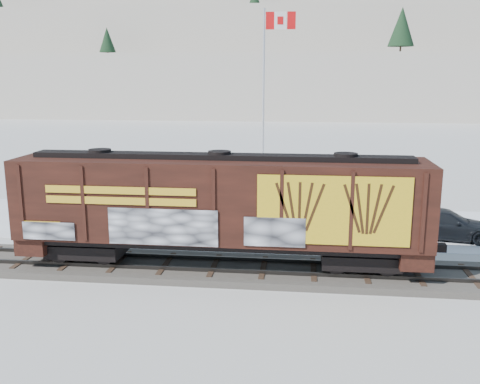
# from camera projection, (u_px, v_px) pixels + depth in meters

# --- Properties ---
(ground) EXTENTS (500.00, 500.00, 0.00)m
(ground) POSITION_uv_depth(u_px,v_px,m) (214.00, 272.00, 21.76)
(ground) COLOR white
(ground) RESTS_ON ground
(rail_track) EXTENTS (50.00, 3.40, 0.43)m
(rail_track) POSITION_uv_depth(u_px,v_px,m) (214.00, 269.00, 21.73)
(rail_track) COLOR #59544C
(rail_track) RESTS_ON ground
(parking_strip) EXTENTS (40.00, 8.00, 0.03)m
(parking_strip) POSITION_uv_depth(u_px,v_px,m) (237.00, 223.00, 29.04)
(parking_strip) COLOR white
(parking_strip) RESTS_ON ground
(hillside) EXTENTS (360.00, 110.00, 93.00)m
(hillside) POSITION_uv_depth(u_px,v_px,m) (292.00, 54.00, 154.47)
(hillside) COLOR white
(hillside) RESTS_ON ground
(hopper_railcar) EXTENTS (16.09, 3.06, 4.43)m
(hopper_railcar) POSITION_uv_depth(u_px,v_px,m) (220.00, 203.00, 21.11)
(hopper_railcar) COLOR black
(hopper_railcar) RESTS_ON rail_track
(flagpole) EXTENTS (2.30, 0.90, 11.71)m
(flagpole) POSITION_uv_depth(u_px,v_px,m) (265.00, 134.00, 32.74)
(flagpole) COLOR silver
(flagpole) RESTS_ON ground
(car_silver) EXTENTS (4.45, 1.97, 1.49)m
(car_silver) POSITION_uv_depth(u_px,v_px,m) (120.00, 205.00, 29.89)
(car_silver) COLOR #AEB1B6
(car_silver) RESTS_ON parking_strip
(car_white) EXTENTS (4.42, 2.61, 1.38)m
(car_white) POSITION_uv_depth(u_px,v_px,m) (203.00, 219.00, 27.20)
(car_white) COLOR silver
(car_white) RESTS_ON parking_strip
(car_dark) EXTENTS (5.17, 2.77, 1.42)m
(car_dark) POSITION_uv_depth(u_px,v_px,m) (444.00, 224.00, 26.13)
(car_dark) COLOR black
(car_dark) RESTS_ON parking_strip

